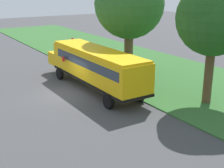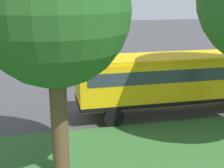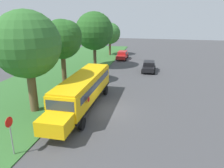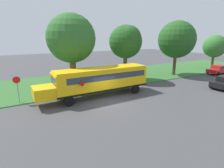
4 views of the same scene
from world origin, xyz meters
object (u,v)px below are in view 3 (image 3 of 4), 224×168
(oak_tree_far_end, at_px, (94,31))
(stop_sign, at_px, (11,132))
(school_bus, at_px, (83,89))
(car_red_middle, at_px, (122,55))
(oak_tree_roadside_mid, at_px, (63,38))
(car_black_nearest, at_px, (149,66))
(oak_tree_across_road, at_px, (110,33))
(oak_tree_beside_bus, at_px, (27,44))

(oak_tree_far_end, bearing_deg, stop_sign, -86.16)
(school_bus, xyz_separation_m, car_red_middle, (-0.18, 23.59, -1.05))
(school_bus, bearing_deg, oak_tree_roadside_mid, 125.00)
(school_bus, bearing_deg, stop_sign, -103.94)
(car_black_nearest, relative_size, oak_tree_across_road, 0.64)
(oak_tree_roadside_mid, bearing_deg, oak_tree_beside_bus, -87.36)
(oak_tree_far_end, bearing_deg, car_black_nearest, -5.00)
(oak_tree_roadside_mid, relative_size, stop_sign, 2.97)
(oak_tree_across_road, height_order, stop_sign, oak_tree_across_road)
(oak_tree_across_road, bearing_deg, stop_sign, -87.49)
(oak_tree_across_road, bearing_deg, oak_tree_beside_bus, -91.60)
(car_black_nearest, bearing_deg, oak_tree_far_end, 175.00)
(oak_tree_across_road, relative_size, stop_sign, 2.49)
(school_bus, height_order, oak_tree_far_end, oak_tree_far_end)
(car_red_middle, bearing_deg, car_black_nearest, -55.94)
(car_red_middle, bearing_deg, school_bus, -89.57)
(car_red_middle, height_order, oak_tree_beside_bus, oak_tree_beside_bus)
(oak_tree_beside_bus, xyz_separation_m, oak_tree_far_end, (0.74, 17.54, -0.20))
(car_red_middle, bearing_deg, oak_tree_far_end, -114.49)
(oak_tree_roadside_mid, bearing_deg, oak_tree_far_end, 83.23)
(oak_tree_roadside_mid, height_order, oak_tree_across_road, oak_tree_roadside_mid)
(car_red_middle, distance_m, oak_tree_roadside_mid, 18.16)
(car_black_nearest, height_order, oak_tree_far_end, oak_tree_far_end)
(school_bus, height_order, car_red_middle, school_bus)
(oak_tree_beside_bus, distance_m, oak_tree_far_end, 17.56)
(oak_tree_beside_bus, bearing_deg, car_black_nearest, 59.80)
(car_black_nearest, distance_m, oak_tree_far_end, 10.42)
(oak_tree_beside_bus, height_order, oak_tree_roadside_mid, oak_tree_beside_bus)
(oak_tree_across_road, bearing_deg, car_red_middle, -47.92)
(car_red_middle, height_order, oak_tree_roadside_mid, oak_tree_roadside_mid)
(school_bus, height_order, oak_tree_roadside_mid, oak_tree_roadside_mid)
(school_bus, xyz_separation_m, oak_tree_across_road, (-3.52, 27.30, 2.76))
(school_bus, xyz_separation_m, oak_tree_beside_bus, (-4.33, -1.45, 4.32))
(car_red_middle, xyz_separation_m, oak_tree_across_road, (-3.35, 3.71, 3.80))
(oak_tree_beside_bus, distance_m, stop_sign, 8.27)
(oak_tree_beside_bus, height_order, stop_sign, oak_tree_beside_bus)
(car_black_nearest, relative_size, car_red_middle, 1.00)
(car_red_middle, relative_size, oak_tree_far_end, 0.49)
(car_black_nearest, xyz_separation_m, oak_tree_far_end, (-9.01, 0.79, 5.17))
(car_red_middle, bearing_deg, oak_tree_beside_bus, -99.41)
(car_black_nearest, relative_size, oak_tree_roadside_mid, 0.54)
(school_bus, distance_m, oak_tree_beside_bus, 6.28)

